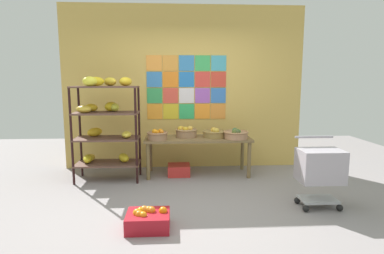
# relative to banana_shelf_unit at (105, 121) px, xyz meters

# --- Properties ---
(ground) EXTENTS (9.67, 9.67, 0.00)m
(ground) POSITION_rel_banana_shelf_unit_xyz_m (1.25, -1.18, -0.94)
(ground) COLOR gray
(back_wall_with_art) EXTENTS (4.22, 0.07, 2.85)m
(back_wall_with_art) POSITION_rel_banana_shelf_unit_xyz_m (1.25, 0.68, 0.49)
(back_wall_with_art) COLOR gold
(back_wall_with_art) RESTS_ON ground
(banana_shelf_unit) EXTENTS (0.98, 0.58, 1.62)m
(banana_shelf_unit) POSITION_rel_banana_shelf_unit_xyz_m (0.00, 0.00, 0.00)
(banana_shelf_unit) COLOR black
(banana_shelf_unit) RESTS_ON ground
(display_table) EXTENTS (1.73, 0.62, 0.63)m
(display_table) POSITION_rel_banana_shelf_unit_xyz_m (1.46, 0.17, -0.38)
(display_table) COLOR brown
(display_table) RESTS_ON ground
(fruit_basket_centre) EXTENTS (0.37, 0.37, 0.19)m
(fruit_basket_centre) POSITION_rel_banana_shelf_unit_xyz_m (1.27, 0.24, -0.23)
(fruit_basket_centre) COLOR #977050
(fruit_basket_centre) RESTS_ON display_table
(fruit_basket_left) EXTENTS (0.39, 0.39, 0.16)m
(fruit_basket_left) POSITION_rel_banana_shelf_unit_xyz_m (1.73, 0.17, -0.24)
(fruit_basket_left) COLOR olive
(fruit_basket_left) RESTS_ON display_table
(fruit_basket_right) EXTENTS (0.41, 0.41, 0.16)m
(fruit_basket_right) POSITION_rel_banana_shelf_unit_xyz_m (2.07, 0.03, -0.24)
(fruit_basket_right) COLOR #AA7A57
(fruit_basket_right) RESTS_ON display_table
(fruit_basket_back_left) EXTENTS (0.33, 0.33, 0.17)m
(fruit_basket_back_left) POSITION_rel_banana_shelf_unit_xyz_m (0.81, 0.01, -0.24)
(fruit_basket_back_left) COLOR #8F694A
(fruit_basket_back_left) RESTS_ON display_table
(produce_crate_under_table) EXTENTS (0.36, 0.34, 0.17)m
(produce_crate_under_table) POSITION_rel_banana_shelf_unit_xyz_m (1.14, 0.15, -0.85)
(produce_crate_under_table) COLOR red
(produce_crate_under_table) RESTS_ON ground
(orange_crate_foreground) EXTENTS (0.45, 0.38, 0.23)m
(orange_crate_foreground) POSITION_rel_banana_shelf_unit_xyz_m (0.78, -1.74, -0.84)
(orange_crate_foreground) COLOR #AA1622
(orange_crate_foreground) RESTS_ON ground
(shopping_cart) EXTENTS (0.52, 0.41, 0.86)m
(shopping_cart) POSITION_rel_banana_shelf_unit_xyz_m (2.84, -1.29, -0.44)
(shopping_cart) COLOR black
(shopping_cart) RESTS_ON ground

